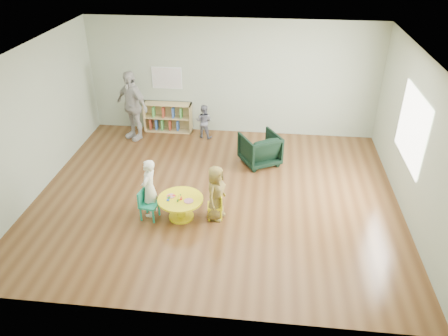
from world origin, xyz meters
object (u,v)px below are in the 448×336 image
bookshelf (168,117)px  toddler (204,121)px  child_left (149,188)px  armchair (260,149)px  kid_chair_right (217,205)px  kid_chair_left (147,203)px  adult_caretaker (132,105)px  child_right (216,193)px  activity_table (181,204)px

bookshelf → toddler: toddler is taller
child_left → toddler: size_ratio=1.32×
armchair → child_left: child_left is taller
kid_chair_right → toddler: 3.37m
kid_chair_right → toddler: size_ratio=0.60×
kid_chair_left → adult_caretaker: bearing=-149.3°
kid_chair_right → child_right: size_ratio=0.48×
activity_table → armchair: bearing=58.7°
kid_chair_right → toddler: (-0.74, 3.29, 0.15)m
bookshelf → armchair: bookshelf is taller
kid_chair_left → activity_table: bearing=107.1°
bookshelf → toddler: size_ratio=1.42×
kid_chair_right → child_right: 0.26m
kid_chair_left → bookshelf: (-0.46, 3.71, 0.06)m
kid_chair_left → bookshelf: bookshelf is taller
adult_caretaker → kid_chair_left: bearing=-38.3°
armchair → child_right: 2.23m
activity_table → child_left: (-0.57, 0.04, 0.28)m
child_left → toddler: (0.47, 3.31, -0.14)m
bookshelf → child_left: child_left is taller
bookshelf → armchair: 2.80m
child_left → toddler: child_left is taller
bookshelf → adult_caretaker: adult_caretaker is taller
bookshelf → activity_table: bearing=-73.7°
adult_caretaker → activity_table: bearing=-29.0°
bookshelf → child_right: bearing=-64.6°
bookshelf → armchair: bearing=-31.4°
activity_table → armchair: (1.33, 2.18, 0.07)m
activity_table → bookshelf: size_ratio=0.68×
child_left → adult_caretaker: bearing=-148.3°
kid_chair_left → toddler: (0.50, 3.43, 0.12)m
activity_table → child_left: 0.63m
bookshelf → toddler: bearing=-16.4°
child_left → adult_caretaker: size_ratio=0.66×
armchair → toddler: (-1.42, 1.18, 0.07)m
kid_chair_right → bookshelf: bearing=18.2°
activity_table → toddler: 3.36m
child_right → adult_caretaker: adult_caretaker is taller
bookshelf → toddler: 1.01m
child_left → kid_chair_left: bearing=-5.5°
kid_chair_left → toddler: size_ratio=0.67×
child_right → adult_caretaker: bearing=55.0°
activity_table → armchair: size_ratio=1.06×
adult_caretaker → armchair: bearing=14.1°
armchair → kid_chair_left: bearing=19.6°
adult_caretaker → kid_chair_right: bearing=-20.2°
kid_chair_right → armchair: armchair is taller
kid_chair_left → child_left: child_left is taller
kid_chair_left → kid_chair_right: bearing=106.9°
armchair → child_left: bearing=18.6°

